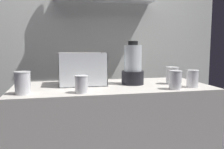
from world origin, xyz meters
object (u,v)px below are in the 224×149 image
(juice_cup_carrot_left, at_px, (81,85))
(juice_cup_pomegranate_middle, at_px, (175,81))
(blender_pitcher, at_px, (133,67))
(juice_cup_beet_far_right, at_px, (192,80))
(carrot_display_bin, at_px, (83,74))
(juice_cup_pomegranate_far_left, at_px, (23,85))
(juice_cup_pomegranate_right, at_px, (172,77))

(juice_cup_carrot_left, xyz_separation_m, juice_cup_pomegranate_middle, (0.62, -0.01, 0.01))
(blender_pitcher, height_order, juice_cup_beet_far_right, blender_pitcher)
(carrot_display_bin, relative_size, juice_cup_carrot_left, 3.14)
(juice_cup_pomegranate_far_left, height_order, juice_cup_carrot_left, juice_cup_pomegranate_far_left)
(juice_cup_pomegranate_far_left, distance_m, juice_cup_pomegranate_middle, 0.96)
(juice_cup_pomegranate_far_left, bearing_deg, juice_cup_pomegranate_middle, -2.84)
(juice_cup_pomegranate_middle, bearing_deg, blender_pitcher, 129.14)
(blender_pitcher, bearing_deg, juice_cup_pomegranate_far_left, -164.13)
(blender_pitcher, relative_size, juice_cup_pomegranate_far_left, 2.36)
(juice_cup_pomegranate_far_left, height_order, juice_cup_beet_far_right, juice_cup_pomegranate_far_left)
(juice_cup_carrot_left, xyz_separation_m, juice_cup_beet_far_right, (0.77, 0.04, 0.00))
(juice_cup_carrot_left, xyz_separation_m, juice_cup_pomegranate_right, (0.70, 0.20, 0.01))
(blender_pitcher, height_order, juice_cup_pomegranate_middle, blender_pitcher)
(juice_cup_pomegranate_far_left, relative_size, juice_cup_pomegranate_middle, 1.09)
(juice_cup_pomegranate_far_left, distance_m, juice_cup_pomegranate_right, 1.05)
(blender_pitcher, relative_size, juice_cup_carrot_left, 2.97)
(blender_pitcher, xyz_separation_m, juice_cup_pomegranate_middle, (0.21, -0.26, -0.08))
(blender_pitcher, bearing_deg, juice_cup_pomegranate_right, -10.62)
(juice_cup_pomegranate_far_left, relative_size, juice_cup_pomegranate_right, 1.06)
(juice_cup_pomegranate_middle, bearing_deg, carrot_display_bin, 150.67)
(blender_pitcher, bearing_deg, juice_cup_beet_far_right, -30.23)
(blender_pitcher, xyz_separation_m, juice_cup_carrot_left, (-0.40, -0.25, -0.08))
(blender_pitcher, xyz_separation_m, juice_cup_pomegranate_right, (0.29, -0.05, -0.08))
(juice_cup_pomegranate_far_left, relative_size, juice_cup_beet_far_right, 1.13)
(juice_cup_pomegranate_right, bearing_deg, juice_cup_pomegranate_middle, -111.24)
(juice_cup_pomegranate_far_left, bearing_deg, carrot_display_bin, 35.72)
(juice_cup_beet_far_right, bearing_deg, carrot_display_bin, 159.25)
(carrot_display_bin, height_order, juice_cup_pomegranate_right, carrot_display_bin)
(juice_cup_beet_far_right, bearing_deg, blender_pitcher, 149.77)
(juice_cup_pomegranate_far_left, height_order, juice_cup_pomegranate_right, juice_cup_pomegranate_far_left)
(blender_pitcher, height_order, juice_cup_pomegranate_right, blender_pitcher)
(carrot_display_bin, distance_m, juice_cup_pomegranate_far_left, 0.47)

